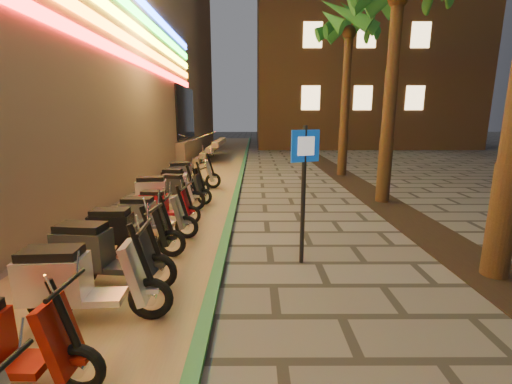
{
  "coord_description": "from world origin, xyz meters",
  "views": [
    {
      "loc": [
        -0.28,
        -3.14,
        2.52
      ],
      "look_at": [
        -0.26,
        2.91,
        1.2
      ],
      "focal_mm": 24.0,
      "sensor_mm": 36.0,
      "label": 1
    }
  ],
  "objects_px": {
    "scooter_7": "(150,216)",
    "scooter_8": "(163,205)",
    "scooter_12": "(188,174)",
    "pedestrian_sign": "(304,176)",
    "scooter_9": "(162,192)",
    "scooter_4": "(78,281)",
    "scooter_6": "(126,230)",
    "scooter_5": "(101,252)",
    "scooter_11": "(180,180)",
    "scooter_10": "(180,187)"
  },
  "relations": [
    {
      "from": "scooter_5",
      "to": "scooter_7",
      "type": "relative_size",
      "value": 1.13
    },
    {
      "from": "pedestrian_sign",
      "to": "scooter_12",
      "type": "relative_size",
      "value": 1.31
    },
    {
      "from": "scooter_4",
      "to": "scooter_7",
      "type": "distance_m",
      "value": 3.07
    },
    {
      "from": "scooter_7",
      "to": "scooter_8",
      "type": "bearing_deg",
      "value": 92.66
    },
    {
      "from": "scooter_6",
      "to": "scooter_8",
      "type": "distance_m",
      "value": 2.11
    },
    {
      "from": "scooter_4",
      "to": "scooter_5",
      "type": "height_order",
      "value": "scooter_5"
    },
    {
      "from": "scooter_6",
      "to": "scooter_7",
      "type": "distance_m",
      "value": 1.04
    },
    {
      "from": "scooter_10",
      "to": "scooter_11",
      "type": "distance_m",
      "value": 1.15
    },
    {
      "from": "scooter_8",
      "to": "scooter_11",
      "type": "xyz_separation_m",
      "value": [
        -0.25,
        3.1,
        0.04
      ]
    },
    {
      "from": "scooter_7",
      "to": "scooter_12",
      "type": "relative_size",
      "value": 0.89
    },
    {
      "from": "scooter_9",
      "to": "scooter_11",
      "type": "xyz_separation_m",
      "value": [
        0.02,
        2.13,
        -0.07
      ]
    },
    {
      "from": "scooter_4",
      "to": "scooter_11",
      "type": "height_order",
      "value": "scooter_4"
    },
    {
      "from": "scooter_10",
      "to": "scooter_9",
      "type": "bearing_deg",
      "value": -90.2
    },
    {
      "from": "pedestrian_sign",
      "to": "scooter_10",
      "type": "xyz_separation_m",
      "value": [
        -3.06,
        4.33,
        -1.06
      ]
    },
    {
      "from": "scooter_8",
      "to": "scooter_9",
      "type": "bearing_deg",
      "value": 112.16
    },
    {
      "from": "scooter_7",
      "to": "scooter_9",
      "type": "distance_m",
      "value": 2.06
    },
    {
      "from": "pedestrian_sign",
      "to": "scooter_7",
      "type": "distance_m",
      "value": 3.47
    },
    {
      "from": "scooter_4",
      "to": "scooter_6",
      "type": "xyz_separation_m",
      "value": [
        -0.16,
        2.04,
        -0.04
      ]
    },
    {
      "from": "scooter_12",
      "to": "scooter_4",
      "type": "bearing_deg",
      "value": -105.7
    },
    {
      "from": "scooter_7",
      "to": "scooter_12",
      "type": "bearing_deg",
      "value": 93.8
    },
    {
      "from": "pedestrian_sign",
      "to": "scooter_11",
      "type": "height_order",
      "value": "pedestrian_sign"
    },
    {
      "from": "scooter_4",
      "to": "scooter_6",
      "type": "height_order",
      "value": "scooter_4"
    },
    {
      "from": "scooter_6",
      "to": "scooter_7",
      "type": "bearing_deg",
      "value": 82.17
    },
    {
      "from": "scooter_6",
      "to": "scooter_12",
      "type": "relative_size",
      "value": 0.93
    },
    {
      "from": "scooter_8",
      "to": "scooter_12",
      "type": "distance_m",
      "value": 3.91
    },
    {
      "from": "pedestrian_sign",
      "to": "scooter_11",
      "type": "distance_m",
      "value": 6.46
    },
    {
      "from": "scooter_11",
      "to": "scooter_12",
      "type": "xyz_separation_m",
      "value": [
        0.13,
        0.81,
        0.07
      ]
    },
    {
      "from": "scooter_4",
      "to": "scooter_7",
      "type": "height_order",
      "value": "scooter_4"
    },
    {
      "from": "scooter_4",
      "to": "scooter_7",
      "type": "relative_size",
      "value": 1.12
    },
    {
      "from": "scooter_10",
      "to": "pedestrian_sign",
      "type": "bearing_deg",
      "value": -40.35
    },
    {
      "from": "pedestrian_sign",
      "to": "scooter_5",
      "type": "relative_size",
      "value": 1.31
    },
    {
      "from": "pedestrian_sign",
      "to": "scooter_8",
      "type": "distance_m",
      "value": 4.01
    },
    {
      "from": "pedestrian_sign",
      "to": "scooter_7",
      "type": "relative_size",
      "value": 1.47
    },
    {
      "from": "pedestrian_sign",
      "to": "scooter_4",
      "type": "height_order",
      "value": "pedestrian_sign"
    },
    {
      "from": "scooter_4",
      "to": "scooter_12",
      "type": "xyz_separation_m",
      "value": [
        -0.17,
        8.05,
        0.01
      ]
    },
    {
      "from": "pedestrian_sign",
      "to": "scooter_9",
      "type": "relative_size",
      "value": 1.31
    },
    {
      "from": "scooter_5",
      "to": "scooter_12",
      "type": "relative_size",
      "value": 1.01
    },
    {
      "from": "scooter_5",
      "to": "scooter_7",
      "type": "bearing_deg",
      "value": 93.67
    },
    {
      "from": "pedestrian_sign",
      "to": "scooter_4",
      "type": "bearing_deg",
      "value": -172.82
    },
    {
      "from": "scooter_12",
      "to": "scooter_7",
      "type": "bearing_deg",
      "value": -105.43
    },
    {
      "from": "scooter_5",
      "to": "scooter_9",
      "type": "height_order",
      "value": "scooter_5"
    },
    {
      "from": "scooter_6",
      "to": "scooter_9",
      "type": "distance_m",
      "value": 3.08
    },
    {
      "from": "scooter_8",
      "to": "scooter_11",
      "type": "bearing_deg",
      "value": 101.31
    },
    {
      "from": "pedestrian_sign",
      "to": "scooter_7",
      "type": "bearing_deg",
      "value": 133.6
    },
    {
      "from": "scooter_7",
      "to": "scooter_10",
      "type": "distance_m",
      "value": 3.06
    },
    {
      "from": "scooter_7",
      "to": "scooter_4",
      "type": "bearing_deg",
      "value": -86.9
    },
    {
      "from": "pedestrian_sign",
      "to": "scooter_9",
      "type": "height_order",
      "value": "pedestrian_sign"
    },
    {
      "from": "scooter_4",
      "to": "scooter_9",
      "type": "height_order",
      "value": "scooter_9"
    },
    {
      "from": "scooter_6",
      "to": "scooter_11",
      "type": "distance_m",
      "value": 5.21
    },
    {
      "from": "scooter_4",
      "to": "scooter_8",
      "type": "height_order",
      "value": "scooter_4"
    }
  ]
}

